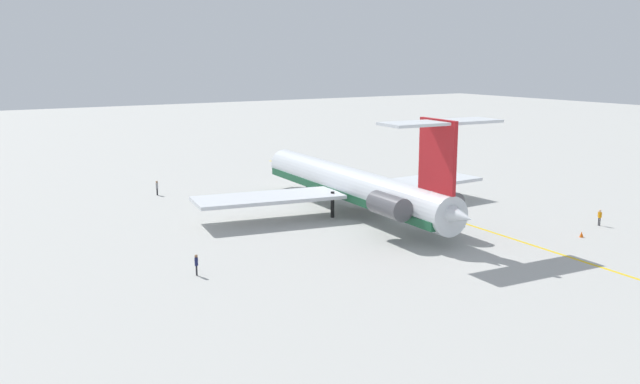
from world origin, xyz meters
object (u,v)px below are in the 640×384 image
ground_crew_portside (157,186)px  safety_cone_nose (582,234)px  ground_crew_near_nose (600,215)px  ground_crew_near_tail (196,262)px  main_jetliner (356,186)px

ground_crew_portside → safety_cone_nose: (-40.75, -27.79, -0.87)m
ground_crew_near_nose → ground_crew_near_tail: ground_crew_near_tail is taller
ground_crew_near_nose → ground_crew_portside: 50.97m
ground_crew_near_nose → ground_crew_near_tail: size_ratio=0.98×
ground_crew_near_nose → main_jetliner: bearing=-53.1°
safety_cone_nose → ground_crew_near_tail: bearing=76.8°
main_jetliner → safety_cone_nose: 23.25m
ground_crew_near_tail → ground_crew_portside: ground_crew_portside is taller
ground_crew_near_nose → safety_cone_nose: (-2.03, 5.35, -0.79)m
ground_crew_portside → safety_cone_nose: ground_crew_portside is taller
main_jetliner → ground_crew_portside: size_ratio=21.90×
main_jetliner → safety_cone_nose: (-19.21, -12.78, -2.86)m
ground_crew_near_tail → safety_cone_nose: (-8.30, -35.51, -0.81)m
ground_crew_near_nose → safety_cone_nose: bearing=11.1°
ground_crew_portside → main_jetliner: bearing=-5.4°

